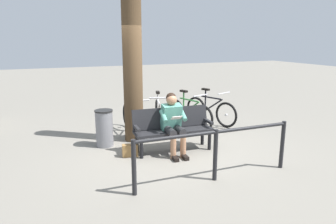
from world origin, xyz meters
TOP-DOWN VIEW (x-y plane):
  - ground_plane at (0.00, 0.00)m, footprint 40.00×40.00m
  - bench at (0.03, 0.04)m, footprint 1.63×0.57m
  - person_reading at (0.08, 0.20)m, footprint 0.51×0.78m
  - handbag at (0.93, 0.07)m, footprint 0.32×0.19m
  - tree_trunk at (0.56, -0.88)m, footprint 0.42×0.42m
  - litter_bin at (1.26, -0.72)m, footprint 0.38×0.38m
  - bicycle_silver at (-1.72, -1.41)m, footprint 0.71×1.59m
  - bicycle_green at (-1.04, -1.37)m, footprint 0.65×1.62m
  - bicycle_black at (-0.25, -1.45)m, footprint 0.62×1.63m
  - bicycle_purple at (0.43, -1.33)m, footprint 0.48×1.68m
  - railing_fence at (-0.05, 1.60)m, footprint 2.75×0.12m

SIDE VIEW (x-z plane):
  - ground_plane at x=0.00m, z-range 0.00..0.00m
  - handbag at x=0.93m, z-range 0.00..0.24m
  - bicycle_silver at x=-1.72m, z-range -0.11..0.83m
  - bicycle_green at x=-1.04m, z-range -0.11..0.83m
  - bicycle_black at x=-0.25m, z-range -0.11..0.83m
  - bicycle_purple at x=0.43m, z-range -0.11..0.83m
  - litter_bin at x=1.26m, z-range 0.00..0.79m
  - bench at x=0.03m, z-range 0.07..0.94m
  - railing_fence at x=-0.05m, z-range 0.15..1.00m
  - person_reading at x=0.08m, z-range 0.06..1.27m
  - tree_trunk at x=0.56m, z-range 0.00..3.37m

